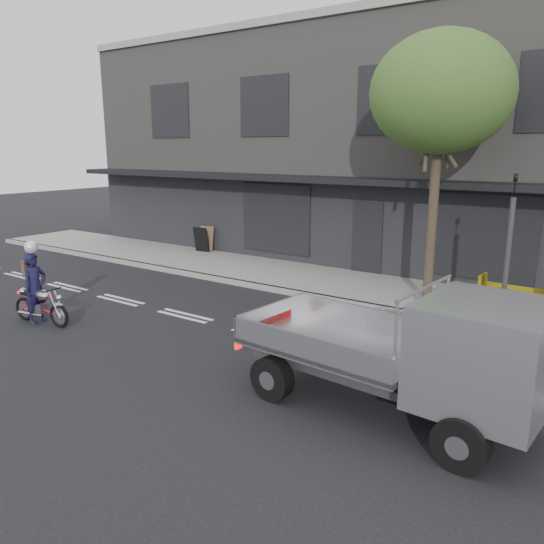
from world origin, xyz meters
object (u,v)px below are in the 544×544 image
at_px(rider, 35,288).
at_px(flatbed_ute, 453,353).
at_px(street_tree, 441,94).
at_px(construction_barrier, 512,297).
at_px(motorcycle, 41,305).
at_px(traffic_light_pole, 507,259).
at_px(sandwich_board, 201,240).

relative_size(rider, flatbed_ute, 0.35).
height_order(street_tree, flatbed_ute, street_tree).
bearing_deg(construction_barrier, flatbed_ute, -86.77).
bearing_deg(street_tree, flatbed_ute, -68.35).
bearing_deg(motorcycle, traffic_light_pole, 25.12).
bearing_deg(flatbed_ute, traffic_light_pole, 98.58).
relative_size(flatbed_ute, construction_barrier, 2.97).
distance_m(motorcycle, flatbed_ute, 9.37).
relative_size(street_tree, motorcycle, 3.87).
relative_size(traffic_light_pole, motorcycle, 2.01).
distance_m(rider, flatbed_ute, 9.50).
distance_m(street_tree, rider, 10.62).
relative_size(street_tree, construction_barrier, 4.23).
height_order(street_tree, sandwich_board, street_tree).
distance_m(flatbed_ute, construction_barrier, 6.00).
relative_size(traffic_light_pole, sandwich_board, 3.68).
bearing_deg(rider, motorcycle, -97.28).
distance_m(motorcycle, construction_barrier, 11.10).
bearing_deg(traffic_light_pole, sandwich_board, 167.94).
distance_m(construction_barrier, sandwich_board, 11.44).
xyz_separation_m(street_tree, rider, (-7.10, -6.54, -4.44)).
height_order(street_tree, traffic_light_pole, street_tree).
relative_size(motorcycle, flatbed_ute, 0.37).
bearing_deg(traffic_light_pole, motorcycle, -147.57).
distance_m(street_tree, construction_barrier, 5.10).
relative_size(motorcycle, rider, 1.04).
relative_size(traffic_light_pole, construction_barrier, 2.19).
bearing_deg(traffic_light_pole, street_tree, 156.97).
height_order(traffic_light_pole, motorcycle, traffic_light_pole).
xyz_separation_m(traffic_light_pole, construction_barrier, (0.03, 0.83, -1.06)).
height_order(rider, flatbed_ute, flatbed_ute).
bearing_deg(sandwich_board, flatbed_ute, -40.64).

